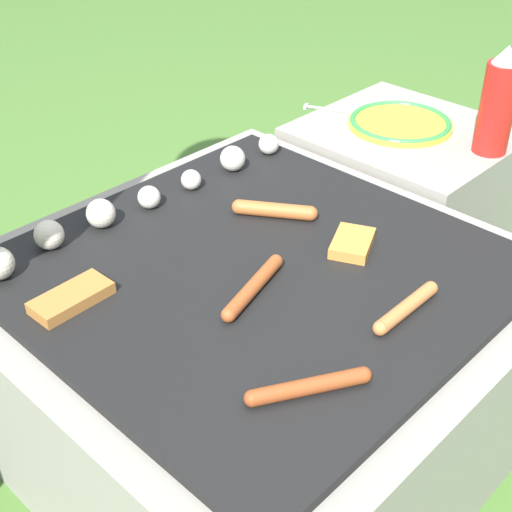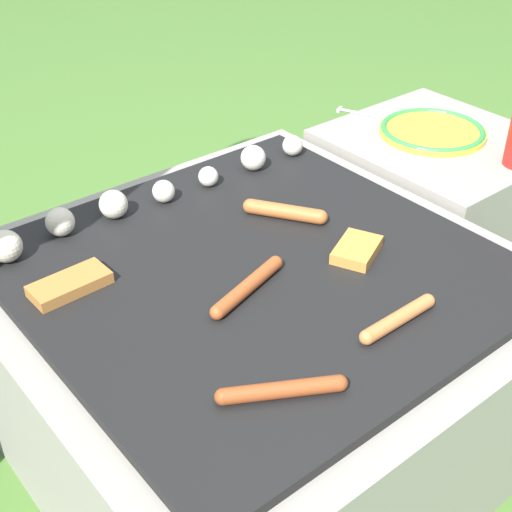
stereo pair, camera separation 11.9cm
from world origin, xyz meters
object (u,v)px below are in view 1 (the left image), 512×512
object	(u,v)px
sausage_front_center	(407,307)
fork_utensil	(343,111)
condiment_bottle	(498,103)
plate_colorful	(400,123)

from	to	relation	value
sausage_front_center	fork_utensil	bearing A→B (deg)	45.33
sausage_front_center	fork_utensil	distance (m)	0.79
condiment_bottle	fork_utensil	bearing A→B (deg)	98.24
sausage_front_center	condiment_bottle	bearing A→B (deg)	17.69
sausage_front_center	plate_colorful	xyz separation A→B (m)	(0.58, 0.41, -0.00)
sausage_front_center	plate_colorful	bearing A→B (deg)	35.26
plate_colorful	condiment_bottle	bearing A→B (deg)	-83.47
condiment_bottle	fork_utensil	size ratio (longest dim) A/B	1.14
condiment_bottle	fork_utensil	world-z (taller)	condiment_bottle
plate_colorful	condiment_bottle	xyz separation A→B (m)	(0.02, -0.22, 0.10)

